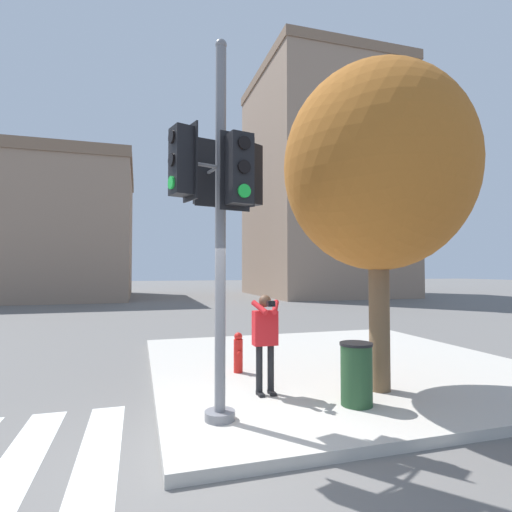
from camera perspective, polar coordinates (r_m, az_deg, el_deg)
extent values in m
plane|color=slate|center=(5.20, -7.15, -27.02)|extent=(160.00, 160.00, 0.00)
cube|color=#BCB7AD|center=(9.45, 11.29, -14.99)|extent=(8.00, 8.00, 0.15)
cube|color=silver|center=(5.71, -21.44, -24.51)|extent=(0.48, 3.19, 0.01)
cube|color=silver|center=(5.84, -30.58, -23.85)|extent=(0.48, 3.19, 0.01)
cylinder|color=slate|center=(5.89, -5.18, -21.74)|extent=(0.42, 0.42, 0.12)
cylinder|color=slate|center=(5.58, -5.10, 4.23)|extent=(0.15, 0.15, 5.07)
sphere|color=slate|center=(6.40, -5.02, 27.83)|extent=(0.16, 0.16, 0.16)
cylinder|color=slate|center=(5.98, -6.16, 12.13)|extent=(0.13, 0.40, 0.05)
cube|color=black|center=(6.27, -7.31, 11.47)|extent=(0.34, 0.30, 0.90)
cube|color=black|center=(6.15, -6.85, 11.74)|extent=(0.42, 0.11, 1.02)
cylinder|color=black|center=(6.46, -7.75, 13.80)|extent=(0.17, 0.07, 0.17)
cylinder|color=black|center=(6.39, -7.77, 11.21)|extent=(0.17, 0.07, 0.17)
cylinder|color=green|center=(6.33, -7.78, 8.57)|extent=(0.17, 0.07, 0.17)
cylinder|color=slate|center=(5.45, -3.90, 11.54)|extent=(0.13, 0.40, 0.05)
cube|color=black|center=(5.17, -2.37, 12.28)|extent=(0.34, 0.30, 0.90)
cube|color=black|center=(5.29, -3.02, 11.97)|extent=(0.42, 0.11, 1.02)
cylinder|color=black|center=(5.14, -1.67, 15.86)|extent=(0.17, 0.07, 0.17)
cylinder|color=black|center=(5.06, -1.67, 12.62)|extent=(0.17, 0.07, 0.17)
cylinder|color=green|center=(4.99, -1.67, 9.28)|extent=(0.17, 0.07, 0.17)
cylinder|color=slate|center=(5.61, -7.58, 12.79)|extent=(0.39, 0.17, 0.05)
cube|color=black|center=(5.48, -10.65, 13.16)|extent=(0.32, 0.36, 0.90)
cube|color=black|center=(5.53, -9.36, 13.01)|extent=(0.15, 0.41, 1.02)
cylinder|color=black|center=(5.52, -11.97, 16.32)|extent=(0.08, 0.17, 0.17)
cylinder|color=black|center=(5.43, -12.00, 13.31)|extent=(0.08, 0.17, 0.17)
cylinder|color=green|center=(5.36, -12.02, 10.22)|extent=(0.08, 0.17, 0.17)
cylinder|color=slate|center=(5.91, -3.05, 11.94)|extent=(0.37, 0.24, 0.05)
cube|color=black|center=(6.13, -0.86, 11.43)|extent=(0.36, 0.38, 0.90)
cube|color=black|center=(6.04, -1.75, 11.63)|extent=(0.23, 0.37, 1.02)
cylinder|color=black|center=(6.30, 0.02, 13.87)|extent=(0.11, 0.16, 0.17)
cylinder|color=black|center=(6.22, 0.02, 11.22)|extent=(0.11, 0.16, 0.17)
cylinder|color=green|center=(6.16, 0.02, 8.50)|extent=(0.11, 0.16, 0.17)
cube|color=black|center=(6.89, 0.62, -19.11)|extent=(0.09, 0.24, 0.05)
cube|color=black|center=(6.95, 2.29, -18.96)|extent=(0.09, 0.24, 0.05)
cylinder|color=black|center=(6.85, 0.47, -15.96)|extent=(0.11, 0.11, 0.80)
cylinder|color=black|center=(6.91, 2.12, -15.83)|extent=(0.11, 0.11, 0.80)
cube|color=red|center=(6.74, 1.29, -10.23)|extent=(0.40, 0.22, 0.57)
sphere|color=brown|center=(6.69, 1.29, -6.44)|extent=(0.21, 0.21, 0.21)
cube|color=black|center=(6.40, 2.14, -6.82)|extent=(0.12, 0.10, 0.09)
cylinder|color=black|center=(6.34, 2.34, -6.87)|extent=(0.06, 0.08, 0.06)
cylinder|color=red|center=(6.53, 0.53, -7.36)|extent=(0.23, 0.35, 0.22)
cylinder|color=red|center=(6.61, 2.78, -7.29)|extent=(0.23, 0.35, 0.22)
cylinder|color=brown|center=(7.22, 17.19, -7.50)|extent=(0.35, 0.35, 2.70)
ellipsoid|color=#A86023|center=(7.41, 16.98, 12.04)|extent=(3.26, 3.26, 3.58)
cylinder|color=red|center=(8.25, -2.56, -14.05)|extent=(0.18, 0.18, 0.66)
sphere|color=red|center=(8.18, -2.55, -11.41)|extent=(0.16, 0.16, 0.16)
cylinder|color=red|center=(8.12, -2.34, -13.72)|extent=(0.08, 0.06, 0.08)
cylinder|color=#234728|center=(6.51, 14.15, -16.18)|extent=(0.48, 0.48, 0.90)
cylinder|color=black|center=(6.41, 14.11, -12.10)|extent=(0.50, 0.50, 0.04)
cube|color=gray|center=(35.32, -27.85, 2.63)|extent=(12.76, 12.91, 9.85)
cube|color=#7A604C|center=(36.12, -27.71, 11.08)|extent=(12.96, 13.11, 0.80)
cube|color=gray|center=(36.60, 9.32, 9.39)|extent=(11.38, 12.67, 18.86)
cube|color=#7A604C|center=(39.73, 9.23, 23.43)|extent=(11.58, 12.87, 0.80)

